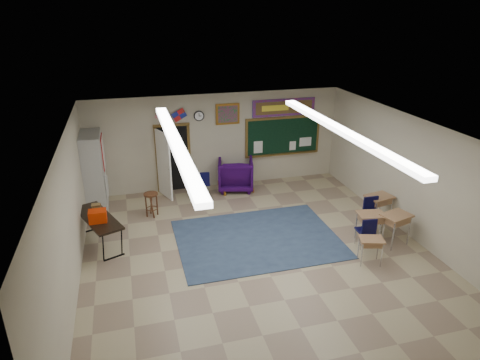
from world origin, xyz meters
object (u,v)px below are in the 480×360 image
object	(u,v)px
folding_table	(100,229)
wooden_stool	(152,204)
student_desk_front_left	(370,226)
wingback_armchair	(236,174)
student_desk_front_right	(378,208)

from	to	relation	value
folding_table	wooden_stool	xyz separation A→B (m)	(1.34, 1.23, -0.06)
student_desk_front_left	folding_table	size ratio (longest dim) A/B	0.41
folding_table	student_desk_front_left	bearing A→B (deg)	-36.19
wingback_armchair	wooden_stool	world-z (taller)	wingback_armchair
student_desk_front_left	wooden_stool	bearing A→B (deg)	161.08
student_desk_front_left	student_desk_front_right	size ratio (longest dim) A/B	0.96
wingback_armchair	folding_table	size ratio (longest dim) A/B	0.58
wingback_armchair	wooden_stool	xyz separation A→B (m)	(-2.73, -1.24, -0.15)
wingback_armchair	folding_table	world-z (taller)	folding_table
wingback_armchair	folding_table	distance (m)	4.76
wingback_armchair	student_desk_front_left	size ratio (longest dim) A/B	1.42
student_desk_front_left	folding_table	world-z (taller)	folding_table
student_desk_front_left	student_desk_front_right	xyz separation A→B (m)	(0.73, 0.81, 0.02)
student_desk_front_right	wooden_stool	world-z (taller)	student_desk_front_right
student_desk_front_left	student_desk_front_right	distance (m)	1.09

